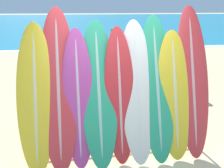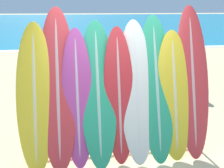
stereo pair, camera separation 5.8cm
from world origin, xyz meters
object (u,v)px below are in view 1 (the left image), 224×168
object	(u,v)px
surfboard_rack	(119,126)
surfboard_slot_6	(157,88)
surfboard_slot_0	(36,97)
person_far_right	(113,46)
surfboard_slot_2	(78,98)
surfboard_slot_8	(193,81)
surfboard_slot_3	(99,93)
person_mid_beach	(180,61)
surfboard_slot_5	(137,91)
surfboard_slot_7	(175,95)
surfboard_slot_4	(120,96)
person_far_left	(130,38)
surfboard_slot_1	(59,88)
person_near_water	(154,51)

from	to	relation	value
surfboard_rack	surfboard_slot_6	bearing A→B (deg)	4.87
surfboard_slot_0	person_far_right	xyz separation A→B (m)	(2.00, 5.46, -0.21)
surfboard_slot_2	surfboard_slot_8	world-z (taller)	surfboard_slot_8
surfboard_slot_3	person_mid_beach	world-z (taller)	surfboard_slot_3
surfboard_slot_2	surfboard_slot_5	distance (m)	0.95
surfboard_slot_7	surfboard_slot_8	distance (m)	0.39
surfboard_slot_4	person_far_left	distance (m)	8.02
surfboard_slot_1	surfboard_slot_4	size ratio (longest dim) A/B	1.14
surfboard_rack	surfboard_slot_6	distance (m)	0.90
surfboard_slot_5	person_near_water	xyz separation A→B (m)	(1.53, 3.77, -0.13)
surfboard_slot_4	person_near_water	bearing A→B (deg)	64.44
surfboard_slot_0	surfboard_slot_4	size ratio (longest dim) A/B	1.04
surfboard_slot_7	person_far_right	world-z (taller)	surfboard_slot_7
person_mid_beach	surfboard_slot_3	bearing A→B (deg)	-129.91
surfboard_slot_1	surfboard_slot_2	xyz separation A→B (m)	(0.30, -0.08, -0.16)
surfboard_slot_5	surfboard_slot_7	bearing A→B (deg)	-3.20
surfboard_slot_4	person_far_right	bearing A→B (deg)	82.71
surfboard_slot_5	person_far_right	distance (m)	5.48
person_near_water	person_mid_beach	size ratio (longest dim) A/B	1.18
surfboard_slot_4	surfboard_slot_7	size ratio (longest dim) A/B	1.03
surfboard_slot_3	surfboard_slot_2	bearing A→B (deg)	-174.54
surfboard_slot_3	surfboard_slot_8	xyz separation A→B (m)	(1.58, 0.04, 0.11)
surfboard_slot_5	person_mid_beach	bearing A→B (deg)	54.63
surfboard_rack	surfboard_slot_1	xyz separation A→B (m)	(-0.94, 0.09, 0.69)
surfboard_slot_2	surfboard_slot_5	xyz separation A→B (m)	(0.94, 0.03, 0.06)
surfboard_slot_3	person_near_water	distance (m)	4.34
surfboard_slot_0	person_mid_beach	bearing A→B (deg)	38.71
surfboard_slot_5	surfboard_slot_7	size ratio (longest dim) A/B	1.08
surfboard_slot_5	person_near_water	world-z (taller)	surfboard_slot_5
surfboard_slot_2	surfboard_rack	bearing A→B (deg)	-0.83
surfboard_slot_2	surfboard_slot_7	bearing A→B (deg)	-0.29
surfboard_slot_6	surfboard_slot_5	bearing A→B (deg)	-176.90
surfboard_slot_3	surfboard_slot_8	distance (m)	1.58
surfboard_rack	person_near_water	distance (m)	4.25
person_near_water	person_mid_beach	distance (m)	1.01
surfboard_slot_3	person_far_left	world-z (taller)	surfboard_slot_3
surfboard_slot_8	person_far_right	distance (m)	5.45
surfboard_slot_2	surfboard_slot_6	size ratio (longest dim) A/B	0.92
surfboard_rack	surfboard_slot_4	size ratio (longest dim) A/B	1.36
surfboard_slot_7	person_far_left	xyz separation A→B (m)	(0.99, 7.80, -0.16)
surfboard_slot_7	person_near_water	distance (m)	3.91
person_far_left	surfboard_rack	bearing A→B (deg)	84.62
surfboard_slot_1	surfboard_slot_4	bearing A→B (deg)	-4.87
surfboard_rack	surfboard_slot_7	world-z (taller)	surfboard_slot_7
surfboard_slot_1	person_far_left	xyz separation A→B (m)	(2.86, 7.71, -0.34)
surfboard_slot_2	surfboard_slot_5	bearing A→B (deg)	1.65
surfboard_slot_4	person_far_left	size ratio (longest dim) A/B	1.33
surfboard_slot_1	surfboard_slot_8	world-z (taller)	surfboard_slot_8
surfboard_slot_8	person_near_water	distance (m)	3.78
surfboard_slot_3	surfboard_rack	bearing A→B (deg)	-7.25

